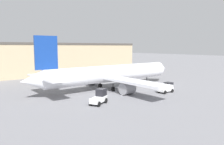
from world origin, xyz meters
TOP-DOWN VIEW (x-y plane):
  - ground_plane at (0.00, 0.00)m, footprint 400.00×400.00m
  - terminal_building at (-12.78, 33.80)m, footprint 87.94×13.51m
  - airplane at (-0.97, -0.01)m, footprint 38.67×32.78m
  - ground_crew_worker at (6.97, -4.58)m, footprint 0.37×0.37m
  - baggage_tug at (-9.85, -9.45)m, footprint 3.85×3.12m
  - belt_loader_truck at (6.15, -10.39)m, footprint 3.52×1.95m

SIDE VIEW (x-z plane):
  - ground_plane at x=0.00m, z-range 0.00..0.00m
  - ground_crew_worker at x=6.97m, z-range 0.06..1.72m
  - belt_loader_truck at x=6.15m, z-range -0.04..2.03m
  - baggage_tug at x=-9.85m, z-range -0.10..2.32m
  - airplane at x=-0.97m, z-range -2.33..9.03m
  - terminal_building at x=-12.78m, z-range 0.01..10.68m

